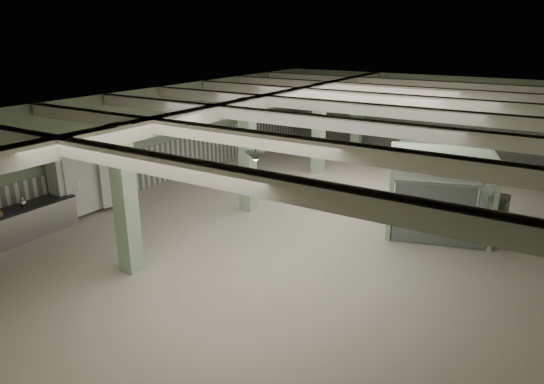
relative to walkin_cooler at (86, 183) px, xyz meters
The scene contains 26 objects.
floor 7.80m from the walkin_cooler, 31.11° to the left, with size 20.00×20.00×0.00m, color beige.
ceiling 8.16m from the walkin_cooler, 31.11° to the left, with size 14.00×20.00×0.02m, color white.
wall_back 15.51m from the walkin_cooler, 64.68° to the left, with size 14.00×0.02×3.60m, color #9EB28E.
wall_front 8.98m from the walkin_cooler, 42.19° to the right, with size 14.00×0.02×3.60m, color #9EB28E.
wall_left 4.09m from the walkin_cooler, 95.38° to the left, with size 0.02×20.00×3.60m, color #9EB28E.
wainscot_left 4.02m from the walkin_cooler, 95.03° to the left, with size 0.05×19.90×1.50m, color silver.
wainscot_back 15.46m from the walkin_cooler, 64.64° to the left, with size 13.90×0.05×1.50m, color silver.
girder 6.22m from the walkin_cooler, 44.11° to the left, with size 0.45×19.90×0.40m, color silver.
beam_a 7.88m from the walkin_cooler, 27.88° to the right, with size 13.90×0.35×0.32m, color silver.
beam_b 7.12m from the walkin_cooler, ahead, with size 13.90×0.35×0.32m, color silver.
beam_c 7.21m from the walkin_cooler, 12.73° to the left, with size 13.90×0.35×0.32m, color silver.
beam_d 8.11m from the walkin_cooler, 31.11° to the left, with size 13.90×0.35×0.32m, color silver.
beam_e 9.59m from the walkin_cooler, 44.45° to the left, with size 13.90×0.35×0.32m, color silver.
beam_f 11.43m from the walkin_cooler, 53.64° to the left, with size 13.90×0.35×0.32m, color silver.
beam_g 13.49m from the walkin_cooler, 60.05° to the left, with size 13.90×0.35×0.32m, color silver.
column_a 4.65m from the walkin_cooler, 25.91° to the right, with size 0.42×0.42×3.60m, color #AECAA3.
column_b 5.16m from the walkin_cooler, 36.01° to the left, with size 0.42×0.42×3.60m, color #AECAA3.
column_c 9.03m from the walkin_cooler, 62.72° to the left, with size 0.42×0.42×3.60m, color #AECAA3.
column_d 12.71m from the walkin_cooler, 71.03° to the left, with size 0.42×0.42×3.60m, color #AECAA3.
pendant_front 7.48m from the walkin_cooler, ahead, with size 0.44×0.44×0.22m, color #28352A.
pendant_mid 8.67m from the walkin_cooler, 32.26° to the left, with size 0.44×0.44×0.22m, color #28352A.
pendant_back 12.05m from the walkin_cooler, 53.13° to the left, with size 0.44×0.44×0.22m, color #28352A.
pitcher_far 2.17m from the walkin_cooler, 86.90° to the right, with size 0.21×0.24×0.30m, color #B1B1B5, non-canonical shape.
walkin_cooler is the anchor object (origin of this frame).
guard_booth 10.74m from the walkin_cooler, 24.37° to the left, with size 3.45×3.16×2.39m.
filing_cabinet 12.22m from the walkin_cooler, 21.82° to the left, with size 0.43×0.61×1.32m, color #4F5144.
Camera 1 is at (6.01, -13.20, 5.58)m, focal length 32.00 mm.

